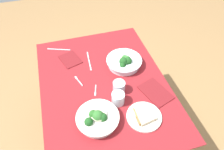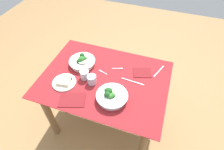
{
  "view_description": "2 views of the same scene",
  "coord_description": "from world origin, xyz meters",
  "px_view_note": "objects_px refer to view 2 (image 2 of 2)",
  "views": [
    {
      "loc": [
        0.92,
        -0.21,
        1.85
      ],
      "look_at": [
        -0.03,
        0.07,
        0.79
      ],
      "focal_mm": 33.55,
      "sensor_mm": 36.0,
      "label": 1
    },
    {
      "loc": [
        -0.44,
        1.05,
        2.01
      ],
      "look_at": [
        -0.07,
        -0.02,
        0.79
      ],
      "focal_mm": 29.47,
      "sensor_mm": 36.0,
      "label": 2
    }
  ],
  "objects_px": {
    "bread_side_plate": "(64,82)",
    "water_glass_center": "(92,79)",
    "broccoli_bowl_far": "(111,96)",
    "broccoli_bowl_near": "(82,62)",
    "napkin_folded_lower": "(142,73)",
    "fork_by_near_bowl": "(118,68)",
    "fork_by_far_bowl": "(103,72)",
    "napkin_folded_upper": "(72,100)",
    "water_glass_side": "(85,75)",
    "table_knife_left": "(159,71)",
    "table_knife_right": "(133,81)"
  },
  "relations": [
    {
      "from": "table_knife_left",
      "to": "water_glass_side",
      "type": "bearing_deg",
      "value": -43.79
    },
    {
      "from": "bread_side_plate",
      "to": "water_glass_center",
      "type": "distance_m",
      "value": 0.25
    },
    {
      "from": "broccoli_bowl_far",
      "to": "napkin_folded_lower",
      "type": "xyz_separation_m",
      "value": [
        -0.18,
        -0.38,
        -0.03
      ]
    },
    {
      "from": "water_glass_center",
      "to": "table_knife_left",
      "type": "xyz_separation_m",
      "value": [
        -0.55,
        -0.34,
        -0.04
      ]
    },
    {
      "from": "broccoli_bowl_far",
      "to": "table_knife_left",
      "type": "height_order",
      "value": "broccoli_bowl_far"
    },
    {
      "from": "napkin_folded_upper",
      "to": "water_glass_center",
      "type": "bearing_deg",
      "value": -109.42
    },
    {
      "from": "napkin_folded_lower",
      "to": "bread_side_plate",
      "type": "bearing_deg",
      "value": 28.74
    },
    {
      "from": "fork_by_far_bowl",
      "to": "fork_by_near_bowl",
      "type": "bearing_deg",
      "value": -126.17
    },
    {
      "from": "water_glass_side",
      "to": "fork_by_far_bowl",
      "type": "height_order",
      "value": "water_glass_side"
    },
    {
      "from": "bread_side_plate",
      "to": "napkin_folded_lower",
      "type": "bearing_deg",
      "value": -151.26
    },
    {
      "from": "bread_side_plate",
      "to": "fork_by_far_bowl",
      "type": "distance_m",
      "value": 0.37
    },
    {
      "from": "broccoli_bowl_far",
      "to": "table_knife_right",
      "type": "bearing_deg",
      "value": -116.27
    },
    {
      "from": "broccoli_bowl_far",
      "to": "napkin_folded_upper",
      "type": "xyz_separation_m",
      "value": [
        0.31,
        0.12,
        -0.03
      ]
    },
    {
      "from": "water_glass_center",
      "to": "bread_side_plate",
      "type": "bearing_deg",
      "value": 19.34
    },
    {
      "from": "water_glass_center",
      "to": "napkin_folded_lower",
      "type": "height_order",
      "value": "water_glass_center"
    },
    {
      "from": "fork_by_far_bowl",
      "to": "table_knife_right",
      "type": "bearing_deg",
      "value": -167.55
    },
    {
      "from": "broccoli_bowl_far",
      "to": "bread_side_plate",
      "type": "bearing_deg",
      "value": -3.72
    },
    {
      "from": "water_glass_side",
      "to": "fork_by_near_bowl",
      "type": "relative_size",
      "value": 0.8
    },
    {
      "from": "broccoli_bowl_near",
      "to": "napkin_folded_lower",
      "type": "xyz_separation_m",
      "value": [
        -0.59,
        -0.08,
        -0.03
      ]
    },
    {
      "from": "fork_by_far_bowl",
      "to": "napkin_folded_upper",
      "type": "distance_m",
      "value": 0.4
    },
    {
      "from": "bread_side_plate",
      "to": "napkin_folded_upper",
      "type": "relative_size",
      "value": 0.99
    },
    {
      "from": "fork_by_far_bowl",
      "to": "table_knife_right",
      "type": "xyz_separation_m",
      "value": [
        -0.3,
        0.02,
        -0.0
      ]
    },
    {
      "from": "napkin_folded_lower",
      "to": "broccoli_bowl_near",
      "type": "bearing_deg",
      "value": 7.31
    },
    {
      "from": "table_knife_left",
      "to": "napkin_folded_lower",
      "type": "relative_size",
      "value": 1.11
    },
    {
      "from": "fork_by_near_bowl",
      "to": "table_knife_left",
      "type": "xyz_separation_m",
      "value": [
        -0.38,
        -0.09,
        -0.0
      ]
    },
    {
      "from": "napkin_folded_upper",
      "to": "table_knife_right",
      "type": "bearing_deg",
      "value": -139.65
    },
    {
      "from": "water_glass_side",
      "to": "table_knife_right",
      "type": "height_order",
      "value": "water_glass_side"
    },
    {
      "from": "broccoli_bowl_near",
      "to": "table_knife_right",
      "type": "xyz_separation_m",
      "value": [
        -0.53,
        0.06,
        -0.03
      ]
    },
    {
      "from": "napkin_folded_lower",
      "to": "fork_by_near_bowl",
      "type": "bearing_deg",
      "value": 5.23
    },
    {
      "from": "water_glass_side",
      "to": "fork_by_far_bowl",
      "type": "relative_size",
      "value": 0.91
    },
    {
      "from": "broccoli_bowl_far",
      "to": "water_glass_center",
      "type": "height_order",
      "value": "broccoli_bowl_far"
    },
    {
      "from": "broccoli_bowl_near",
      "to": "fork_by_near_bowl",
      "type": "xyz_separation_m",
      "value": [
        -0.35,
        -0.05,
        -0.03
      ]
    },
    {
      "from": "broccoli_bowl_near",
      "to": "napkin_folded_upper",
      "type": "distance_m",
      "value": 0.44
    },
    {
      "from": "broccoli_bowl_near",
      "to": "fork_by_far_bowl",
      "type": "height_order",
      "value": "broccoli_bowl_near"
    },
    {
      "from": "water_glass_side",
      "to": "broccoli_bowl_far",
      "type": "bearing_deg",
      "value": 154.69
    },
    {
      "from": "table_knife_right",
      "to": "napkin_folded_upper",
      "type": "height_order",
      "value": "napkin_folded_upper"
    },
    {
      "from": "water_glass_center",
      "to": "fork_by_near_bowl",
      "type": "distance_m",
      "value": 0.3
    },
    {
      "from": "broccoli_bowl_near",
      "to": "fork_by_near_bowl",
      "type": "height_order",
      "value": "broccoli_bowl_near"
    },
    {
      "from": "broccoli_bowl_near",
      "to": "napkin_folded_upper",
      "type": "bearing_deg",
      "value": 103.8
    },
    {
      "from": "table_knife_left",
      "to": "napkin_folded_lower",
      "type": "xyz_separation_m",
      "value": [
        0.15,
        0.07,
        0.0
      ]
    },
    {
      "from": "bread_side_plate",
      "to": "water_glass_center",
      "type": "xyz_separation_m",
      "value": [
        -0.24,
        -0.08,
        0.03
      ]
    },
    {
      "from": "fork_by_far_bowl",
      "to": "napkin_folded_lower",
      "type": "bearing_deg",
      "value": -145.64
    },
    {
      "from": "bread_side_plate",
      "to": "napkin_folded_lower",
      "type": "relative_size",
      "value": 1.27
    },
    {
      "from": "bread_side_plate",
      "to": "napkin_folded_lower",
      "type": "xyz_separation_m",
      "value": [
        -0.64,
        -0.35,
        -0.01
      ]
    },
    {
      "from": "bread_side_plate",
      "to": "water_glass_center",
      "type": "height_order",
      "value": "water_glass_center"
    },
    {
      "from": "broccoli_bowl_far",
      "to": "water_glass_side",
      "type": "xyz_separation_m",
      "value": [
        0.31,
        -0.15,
        0.01
      ]
    },
    {
      "from": "broccoli_bowl_far",
      "to": "broccoli_bowl_near",
      "type": "distance_m",
      "value": 0.51
    },
    {
      "from": "fork_by_near_bowl",
      "to": "table_knife_left",
      "type": "height_order",
      "value": "same"
    },
    {
      "from": "napkin_folded_upper",
      "to": "napkin_folded_lower",
      "type": "bearing_deg",
      "value": -134.1
    },
    {
      "from": "broccoli_bowl_far",
      "to": "fork_by_far_bowl",
      "type": "bearing_deg",
      "value": -55.67
    }
  ]
}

